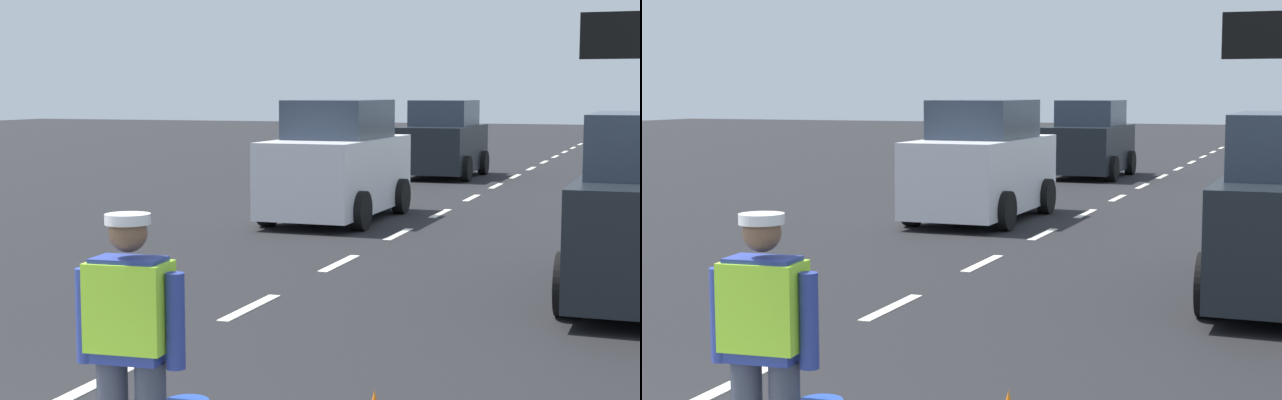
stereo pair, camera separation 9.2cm
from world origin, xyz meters
The scene contains 5 objects.
ground_plane centered at (0.00, 21.00, 0.00)m, with size 96.00×96.00×0.00m, color black.
lane_center_line centered at (0.00, 25.20, 0.00)m, with size 0.14×46.40×0.01m.
road_worker centered at (1.49, 0.78, 0.93)m, with size 0.75×0.41×1.67m.
car_oncoming_lead centered at (-1.59, 13.22, 1.02)m, with size 1.93×4.11×2.20m.
car_oncoming_second centered at (-1.87, 22.94, 0.98)m, with size 2.01×3.83×2.11m.
Camera 1 is at (4.40, -4.11, 2.36)m, focal length 56.15 mm.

